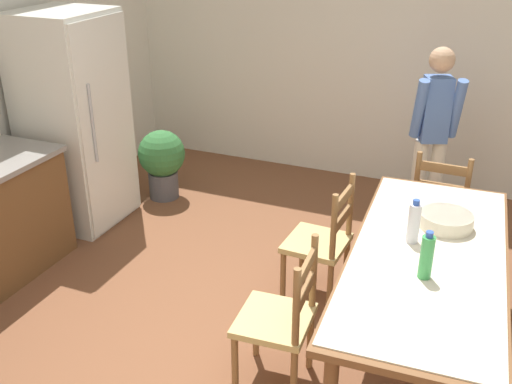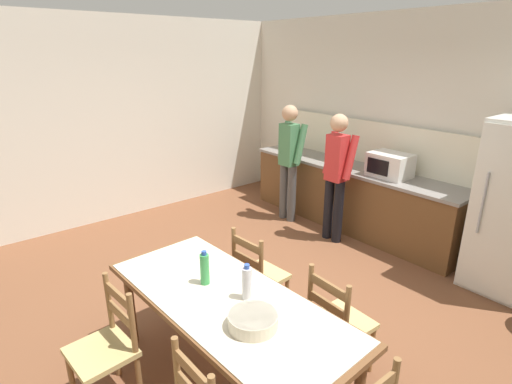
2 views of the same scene
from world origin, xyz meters
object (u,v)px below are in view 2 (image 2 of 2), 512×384
Objects in this scene: bottle_near_centre at (205,269)px; bottle_off_centre at (247,283)px; serving_bowl at (253,319)px; person_at_counter at (336,172)px; person_at_sink at (289,157)px; microwave at (390,165)px; dining_table at (227,307)px; chair_side_near_left at (106,348)px; chair_side_far_left at (258,276)px; chair_side_far_right at (338,323)px.

bottle_off_centre is (0.35, 0.12, 0.00)m from bottle_near_centre.
serving_bowl is 0.19× the size of person_at_counter.
bottle_near_centre is 0.37m from bottle_off_centre.
microwave is at bearing -69.38° from person_at_sink.
microwave is 3.16m from dining_table.
person_at_sink reaches higher than bottle_near_centre.
person_at_sink is (-1.32, -0.50, -0.08)m from microwave.
chair_side_near_left reaches higher than serving_bowl.
serving_bowl is (0.36, -0.05, 0.13)m from dining_table.
microwave is at bearing -88.31° from chair_side_far_left.
person_at_counter is at bearing 120.22° from serving_bowl.
person_at_sink reaches higher than chair_side_near_left.
bottle_off_centre reaches higher than serving_bowl.
dining_table is (0.72, -3.06, -0.36)m from microwave.
bottle_off_centre is 0.94m from chair_side_far_left.
serving_bowl is 0.19× the size of person_at_sink.
dining_table is 7.68× the size of bottle_near_centre.
person_at_counter is at bearing -91.29° from person_at_sink.
person_at_counter is (-0.43, -0.52, -0.09)m from microwave.
bottle_off_centre is at bearing 131.36° from chair_side_far_left.
microwave is 3.11m from bottle_near_centre.
serving_bowl is (1.08, -3.11, -0.23)m from microwave.
bottle_near_centre is 3.14m from person_at_sink.
bottle_near_centre is at bearing -160.69° from person_at_counter.
person_at_counter reaches higher than bottle_near_centre.
bottle_near_centre is 1.10m from chair_side_far_right.
microwave is 1.85× the size of bottle_near_centre.
dining_table is at bearing 172.53° from serving_bowl.
person_at_counter is at bearing 109.31° from bottle_near_centre.
dining_table is 0.25m from bottle_off_centre.
microwave is at bearing 90.02° from chair_side_near_left.
microwave is 0.30× the size of person_at_counter.
bottle_off_centre is 2.73m from person_at_counter.
dining_table is 7.68× the size of bottle_off_centre.
chair_side_near_left is at bearing -85.60° from microwave.
chair_side_far_left reaches higher than serving_bowl.
chair_side_far_left is at bearing 135.16° from bottle_off_centre.
microwave reaches higher than serving_bowl.
chair_side_near_left is (-0.85, -1.47, 0.00)m from chair_side_far_right.
serving_bowl is 1.19m from chair_side_far_left.
chair_side_near_left reaches higher than dining_table.
chair_side_near_left is at bearing -120.02° from dining_table.
person_at_sink is at bearing 132.63° from serving_bowl.
bottle_near_centre reaches higher than chair_side_far_left.
chair_side_far_right is at bearing 47.94° from bottle_near_centre.
bottle_near_centre is 2.71m from person_at_counter.
chair_side_near_left is (-0.78, -0.69, -0.37)m from serving_bowl.
chair_side_far_left is 1.00× the size of chair_side_near_left.
chair_side_near_left is at bearing -103.30° from bottle_near_centre.
chair_side_near_left is (0.29, -3.80, -0.60)m from microwave.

